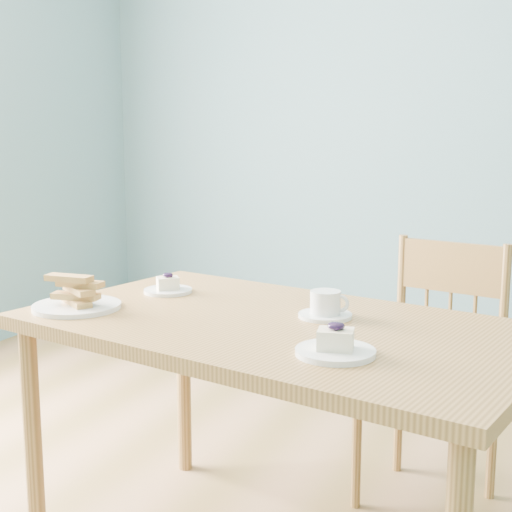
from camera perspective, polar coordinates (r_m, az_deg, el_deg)
room at (r=1.79m, az=10.70°, el=15.70°), size 5.01×5.01×2.71m
dining_table at (r=1.83m, az=1.69°, el=-7.32°), size 1.41×0.97×0.69m
dining_chair at (r=2.33m, az=13.99°, el=-8.96°), size 0.44×0.43×0.83m
cheesecake_plate_near at (r=1.54m, az=6.37°, el=-7.21°), size 0.17×0.17×0.07m
cheesecake_plate_far at (r=2.14m, az=-7.06°, el=-2.51°), size 0.14×0.14×0.06m
coffee_cup at (r=1.85m, az=5.61°, el=-4.01°), size 0.14×0.14×0.07m
biscotti_plate at (r=1.99m, az=-14.17°, el=-3.29°), size 0.24×0.24×0.09m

